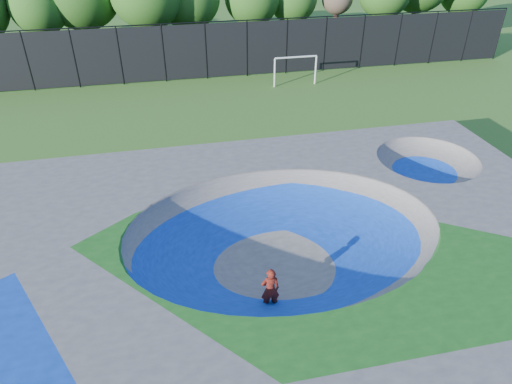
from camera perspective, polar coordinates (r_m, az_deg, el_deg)
The scene contains 6 objects.
ground at distance 16.58m, azimuth 3.27°, elevation -8.50°, with size 120.00×120.00×0.00m, color #36661C.
skate_deck at distance 16.10m, azimuth 3.35°, elevation -6.47°, with size 22.00×14.00×1.50m, color gray.
skater at distance 14.31m, azimuth 1.78°, elevation -12.09°, with size 0.58×0.38×1.60m, color red.
skateboard at distance 14.86m, azimuth 1.73°, elevation -14.24°, with size 0.78×0.22×0.05m, color black.
soccer_goal at distance 33.06m, azimuth 4.97°, elevation 15.50°, with size 3.11×0.12×2.05m.
fence at distance 34.39m, azimuth -6.27°, elevation 17.24°, with size 48.09×0.09×4.04m.
Camera 1 is at (-3.62, -12.09, 10.76)m, focal length 32.00 mm.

